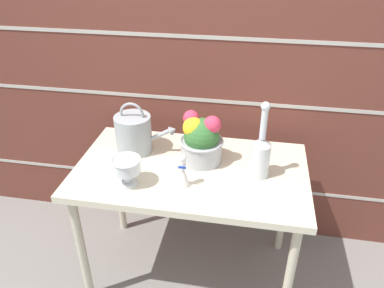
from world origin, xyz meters
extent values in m
plane|color=gray|center=(0.00, 0.00, 0.00)|extent=(12.00, 12.00, 0.00)
cube|color=brown|center=(0.00, 0.47, 1.10)|extent=(3.60, 0.08, 2.20)
cube|color=#B7B2A8|center=(0.00, 0.43, 0.34)|extent=(3.53, 0.00, 0.02)
cube|color=#B7B2A8|center=(0.00, 0.43, 0.92)|extent=(3.53, 0.00, 0.02)
cube|color=#B7B2A8|center=(0.00, 0.43, 1.28)|extent=(3.53, 0.00, 0.02)
cube|color=beige|center=(0.00, 0.00, 0.72)|extent=(1.16, 0.67, 0.04)
cylinder|color=beige|center=(-0.52, -0.28, 0.35)|extent=(0.04, 0.04, 0.70)
cylinder|color=beige|center=(0.52, -0.28, 0.35)|extent=(0.04, 0.04, 0.70)
cylinder|color=beige|center=(-0.52, 0.28, 0.35)|extent=(0.04, 0.04, 0.70)
cylinder|color=beige|center=(0.52, 0.28, 0.35)|extent=(0.04, 0.04, 0.70)
cylinder|color=#9EA3A8|center=(-0.33, 0.12, 0.84)|extent=(0.19, 0.19, 0.20)
cylinder|color=#9EA3A8|center=(-0.18, 0.12, 0.85)|extent=(0.14, 0.02, 0.09)
cone|color=#9EA3A8|center=(-0.11, 0.12, 0.88)|extent=(0.05, 0.05, 0.06)
torus|color=#9EA3A8|center=(-0.33, 0.12, 0.96)|extent=(0.13, 0.01, 0.13)
cylinder|color=silver|center=(-0.27, -0.18, 0.75)|extent=(0.09, 0.09, 0.01)
cylinder|color=silver|center=(-0.27, -0.18, 0.78)|extent=(0.03, 0.03, 0.06)
sphere|color=silver|center=(-0.27, -0.18, 0.78)|extent=(0.04, 0.04, 0.04)
cylinder|color=silver|center=(-0.27, -0.18, 0.84)|extent=(0.13, 0.13, 0.06)
torus|color=silver|center=(-0.27, -0.18, 0.87)|extent=(0.14, 0.14, 0.01)
cylinder|color=#ADADB2|center=(0.04, 0.08, 0.80)|extent=(0.21, 0.21, 0.11)
torus|color=#ADADB2|center=(0.04, 0.08, 0.85)|extent=(0.22, 0.22, 0.01)
sphere|color=#387033|center=(0.04, 0.08, 0.89)|extent=(0.18, 0.18, 0.18)
sphere|color=yellow|center=(0.00, 0.07, 0.93)|extent=(0.11, 0.11, 0.11)
sphere|color=#E03856|center=(-0.02, 0.11, 0.97)|extent=(0.08, 0.08, 0.08)
sphere|color=#E03856|center=(0.09, 0.07, 0.95)|extent=(0.09, 0.09, 0.09)
cylinder|color=silver|center=(0.33, 0.00, 0.83)|extent=(0.10, 0.10, 0.17)
cone|color=silver|center=(0.33, 0.00, 0.93)|extent=(0.10, 0.10, 0.03)
cylinder|color=silver|center=(0.33, 0.00, 1.02)|extent=(0.03, 0.03, 0.15)
sphere|color=silver|center=(0.33, 0.00, 1.11)|extent=(0.04, 0.04, 0.04)
cone|color=white|center=(-0.01, -0.15, 0.80)|extent=(0.06, 0.06, 0.11)
cylinder|color=white|center=(-0.01, -0.15, 0.87)|extent=(0.03, 0.03, 0.04)
sphere|color=white|center=(-0.01, -0.15, 0.89)|extent=(0.04, 0.04, 0.04)
cube|color=#193399|center=(-0.01, -0.16, 0.85)|extent=(0.04, 0.01, 0.01)
camera|label=1|loc=(0.28, -1.52, 1.80)|focal=35.00mm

